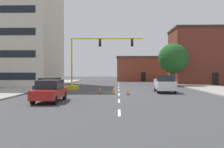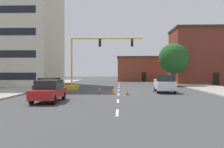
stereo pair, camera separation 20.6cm
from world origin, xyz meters
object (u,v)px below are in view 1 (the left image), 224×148
pickup_truck_white (165,84)px  traffic_cone_roadside_c (128,91)px  tree_right_mid (173,58)px  traffic_cone_roadside_a (100,90)px  sedan_red_near_left (50,91)px  traffic_signal_gantry (82,72)px  tree_right_far (173,58)px  sedan_navy_mid_left (50,86)px  traffic_cone_roadside_b (114,91)px

pickup_truck_white → traffic_cone_roadside_c: bearing=-144.1°
tree_right_mid → traffic_cone_roadside_a: tree_right_mid is taller
pickup_truck_white → sedan_red_near_left: (-10.83, -9.06, -0.09)m
traffic_cone_roadside_a → pickup_truck_white: bearing=9.7°
traffic_signal_gantry → sedan_red_near_left: (-0.66, -12.53, -1.43)m
tree_right_far → sedan_red_near_left: bearing=-119.5°
tree_right_mid → sedan_navy_mid_left: 22.41m
tree_right_mid → traffic_cone_roadside_c: size_ratio=9.45×
pickup_truck_white → tree_right_mid: bearing=72.7°
sedan_red_near_left → sedan_navy_mid_left: (-1.83, 6.20, 0.00)m
traffic_signal_gantry → traffic_cone_roadside_b: size_ratio=13.95×
tree_right_mid → pickup_truck_white: tree_right_mid is taller
tree_right_mid → traffic_cone_roadside_a: bearing=-130.1°
sedan_red_near_left → sedan_navy_mid_left: 6.47m
traffic_signal_gantry → tree_right_far: (15.53, 16.10, 2.77)m
traffic_signal_gantry → tree_right_far: 22.54m
tree_right_far → pickup_truck_white: size_ratio=1.39×
tree_right_mid → sedan_red_near_left: (-14.56, -21.04, -3.68)m
sedan_red_near_left → tree_right_mid: bearing=55.3°
sedan_red_near_left → sedan_navy_mid_left: same height
traffic_signal_gantry → tree_right_far: tree_right_far is taller
traffic_cone_roadside_c → sedan_navy_mid_left: bearing=177.8°
traffic_signal_gantry → traffic_cone_roadside_a: (2.72, -4.75, -1.96)m
tree_right_far → traffic_cone_roadside_a: bearing=-121.6°
sedan_navy_mid_left → traffic_cone_roadside_a: size_ratio=6.34×
tree_right_mid → traffic_cone_roadside_a: 17.84m
traffic_cone_roadside_b → traffic_cone_roadside_c: size_ratio=0.99×
traffic_signal_gantry → traffic_cone_roadside_c: size_ratio=13.75×
traffic_signal_gantry → sedan_navy_mid_left: traffic_signal_gantry is taller
pickup_truck_white → traffic_cone_roadside_c: pickup_truck_white is taller
tree_right_mid → tree_right_far: bearing=77.9°
traffic_cone_roadside_b → pickup_truck_white: bearing=24.4°
pickup_truck_white → sedan_navy_mid_left: size_ratio=1.20×
traffic_cone_roadside_b → traffic_cone_roadside_a: bearing=139.2°
traffic_signal_gantry → traffic_cone_roadside_b: 7.75m
sedan_navy_mid_left → traffic_cone_roadside_b: bearing=1.7°
sedan_red_near_left → traffic_cone_roadside_b: sedan_red_near_left is taller
tree_right_mid → traffic_cone_roadside_c: bearing=-118.2°
traffic_cone_roadside_c → pickup_truck_white: bearing=35.9°
tree_right_far → pickup_truck_white: bearing=-105.3°
traffic_signal_gantry → tree_right_far: bearing=46.0°
tree_right_mid → traffic_cone_roadside_b: bearing=-123.2°
sedan_navy_mid_left → traffic_cone_roadside_a: sedan_navy_mid_left is taller
pickup_truck_white → sedan_navy_mid_left: bearing=-167.3°
sedan_red_near_left → traffic_cone_roadside_a: sedan_red_near_left is taller
sedan_navy_mid_left → traffic_cone_roadside_c: bearing=-2.2°
traffic_signal_gantry → traffic_cone_roadside_c: bearing=-49.0°
tree_right_far → traffic_cone_roadside_a: tree_right_far is taller
tree_right_far → traffic_cone_roadside_c: bearing=-113.2°
tree_right_mid → sedan_navy_mid_left: bearing=-137.8°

